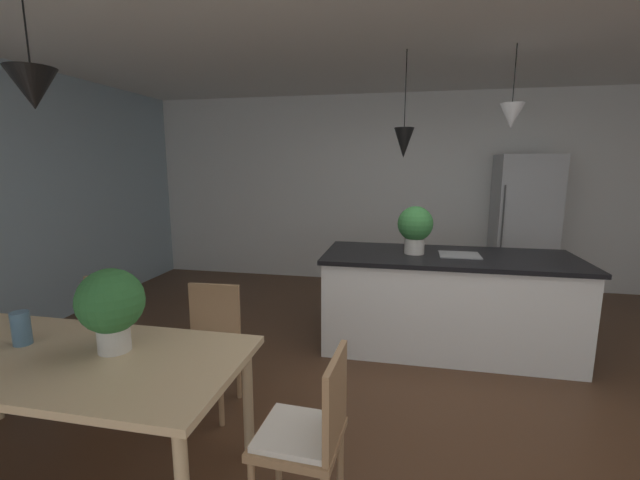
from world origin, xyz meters
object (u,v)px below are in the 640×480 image
(dining_table, at_px, (59,365))
(potted_plant_on_table, at_px, (111,304))
(chair_far_left, at_px, (99,333))
(kitchen_island, at_px, (446,301))
(chair_kitchen_end, at_px, (308,432))
(potted_plant_on_island, at_px, (415,226))
(refrigerator, at_px, (523,227))
(vase_on_dining_table, at_px, (21,328))
(chair_far_right, at_px, (209,343))

(dining_table, height_order, potted_plant_on_table, potted_plant_on_table)
(chair_far_left, xyz_separation_m, kitchen_island, (2.63, 1.34, -0.01))
(chair_kitchen_end, bearing_deg, potted_plant_on_island, 76.78)
(dining_table, distance_m, refrigerator, 5.19)
(dining_table, height_order, chair_kitchen_end, chair_kitchen_end)
(potted_plant_on_island, bearing_deg, chair_kitchen_end, -103.22)
(chair_far_left, xyz_separation_m, potted_plant_on_island, (2.32, 1.34, 0.68))
(chair_far_left, bearing_deg, refrigerator, 40.67)
(chair_far_left, distance_m, potted_plant_on_table, 1.14)
(dining_table, bearing_deg, vase_on_dining_table, 166.89)
(dining_table, height_order, chair_far_left, chair_far_left)
(potted_plant_on_island, bearing_deg, vase_on_dining_table, -135.82)
(potted_plant_on_island, relative_size, potted_plant_on_table, 0.98)
(potted_plant_on_island, height_order, potted_plant_on_table, potted_plant_on_island)
(chair_far_right, height_order, kitchen_island, kitchen_island)
(chair_far_left, xyz_separation_m, potted_plant_on_table, (0.72, -0.72, 0.52))
(chair_kitchen_end, bearing_deg, kitchen_island, 69.23)
(chair_far_left, relative_size, vase_on_dining_table, 4.65)
(refrigerator, bearing_deg, dining_table, -129.23)
(refrigerator, bearing_deg, kitchen_island, -120.57)
(chair_far_right, bearing_deg, vase_on_dining_table, -134.20)
(kitchen_island, bearing_deg, chair_kitchen_end, -110.77)
(potted_plant_on_island, distance_m, potted_plant_on_table, 2.61)
(chair_far_right, relative_size, potted_plant_on_island, 1.96)
(potted_plant_on_island, height_order, vase_on_dining_table, potted_plant_on_island)
(vase_on_dining_table, bearing_deg, potted_plant_on_island, 44.18)
(dining_table, distance_m, potted_plant_on_island, 2.90)
(chair_far_left, xyz_separation_m, refrigerator, (3.73, 3.20, 0.45))
(dining_table, distance_m, potted_plant_on_table, 0.44)
(chair_far_right, height_order, potted_plant_on_island, potted_plant_on_island)
(chair_far_right, height_order, refrigerator, refrigerator)
(chair_far_right, xyz_separation_m, potted_plant_on_table, (-0.17, -0.72, 0.52))
(kitchen_island, distance_m, potted_plant_on_table, 2.86)
(dining_table, height_order, refrigerator, refrigerator)
(chair_kitchen_end, bearing_deg, dining_table, 179.88)
(potted_plant_on_table, distance_m, vase_on_dining_table, 0.58)
(chair_kitchen_end, distance_m, chair_far_left, 1.99)
(chair_kitchen_end, xyz_separation_m, potted_plant_on_island, (0.51, 2.16, 0.68))
(chair_kitchen_end, bearing_deg, vase_on_dining_table, 177.61)
(dining_table, height_order, chair_far_right, chair_far_right)
(potted_plant_on_table, bearing_deg, potted_plant_on_island, 52.20)
(kitchen_island, bearing_deg, potted_plant_on_island, 180.00)
(vase_on_dining_table, bearing_deg, chair_far_left, 102.30)
(chair_far_left, height_order, refrigerator, refrigerator)
(potted_plant_on_table, height_order, vase_on_dining_table, potted_plant_on_table)
(dining_table, relative_size, chair_far_right, 2.28)
(chair_far_right, bearing_deg, dining_table, -118.61)
(refrigerator, height_order, potted_plant_on_island, refrigerator)
(potted_plant_on_table, bearing_deg, kitchen_island, 47.16)
(chair_kitchen_end, bearing_deg, potted_plant_on_table, 174.67)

